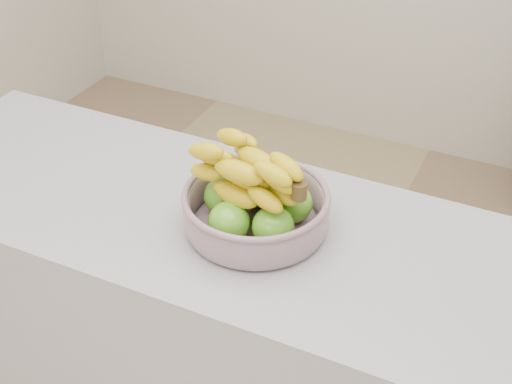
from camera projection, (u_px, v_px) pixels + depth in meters
counter at (262, 363)px, 1.90m from camera, size 2.00×0.60×0.90m
fruit_bowl at (255, 204)px, 1.60m from camera, size 0.34×0.34×0.21m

